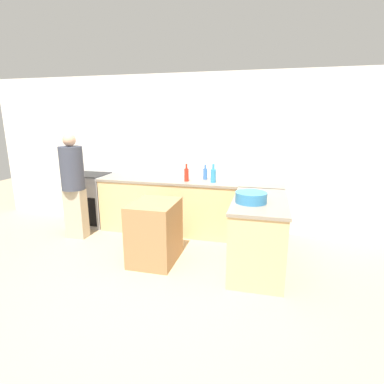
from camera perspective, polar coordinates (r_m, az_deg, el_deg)
ground_plane at (r=3.74m, az=-8.38°, el=-17.86°), size 14.00×14.00×0.00m
wall_back at (r=5.35m, az=0.32°, el=7.37°), size 8.00×0.06×2.70m
counter_back at (r=5.19m, az=-0.63°, el=-2.76°), size 3.12×0.68×0.94m
counter_peninsula at (r=4.09m, az=12.50°, el=-7.78°), size 0.69×1.37×0.94m
range_oven at (r=5.95m, az=-18.65°, el=-1.29°), size 0.68×0.65×0.95m
island_table at (r=4.21m, az=-7.11°, el=-7.56°), size 0.60×0.74×0.85m
mixing_bowl at (r=3.78m, az=11.18°, el=-0.99°), size 0.39×0.39×0.13m
water_bottle_blue at (r=5.11m, az=2.54°, el=3.53°), size 0.07×0.07×0.25m
dish_soap_bottle at (r=4.87m, az=4.07°, el=3.22°), size 0.09×0.09×0.30m
vinegar_bottle_clear at (r=5.12m, az=4.15°, el=3.22°), size 0.07×0.07×0.18m
hot_sauce_bottle at (r=4.95m, az=-1.06°, el=3.38°), size 0.07×0.07×0.29m
person_by_range at (r=5.23m, az=-21.67°, el=1.58°), size 0.36×0.36×1.72m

